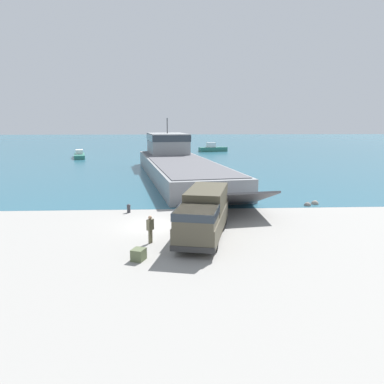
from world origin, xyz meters
name	(u,v)px	position (x,y,z in m)	size (l,w,h in m)	color
ground_plane	(155,226)	(0.00, 0.00, 0.00)	(240.00, 240.00, 0.00)	gray
water_surface	(169,144)	(0.00, 95.03, 0.00)	(240.00, 180.00, 0.01)	#285B70
landing_craft	(177,161)	(1.82, 25.87, 1.89)	(13.58, 40.44, 7.77)	gray
military_truck	(204,213)	(3.25, -2.74, 1.55)	(4.21, 8.47, 2.93)	#4C4738
soldier_on_ramp	(150,227)	(-0.06, -3.79, 0.99)	(0.45, 0.50, 1.71)	#6B664C
moored_boat_a	(213,149)	(10.93, 65.28, 0.73)	(7.15, 3.71, 2.20)	#2D7060
moored_boat_b	(79,155)	(-17.55, 50.80, 0.53)	(3.93, 8.60, 1.60)	#2D7060
mooring_bollard	(129,208)	(-2.28, 4.01, 0.38)	(0.31, 0.31, 0.71)	#333338
cargo_crate	(139,255)	(-0.53, -6.62, 0.31)	(0.63, 0.75, 0.63)	#566042
shoreline_rock_a	(307,206)	(13.07, 5.79, 0.00)	(0.62, 0.62, 0.62)	gray
shoreline_rock_b	(315,204)	(13.95, 6.38, 0.00)	(0.66, 0.66, 0.66)	gray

